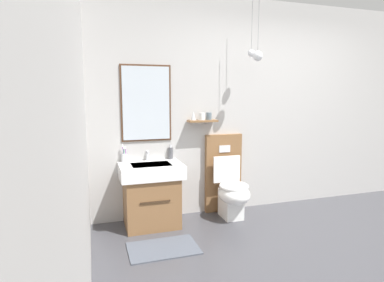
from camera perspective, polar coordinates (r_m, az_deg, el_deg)
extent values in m
cube|color=#3D3D42|center=(3.37, 29.03, -20.14)|extent=(6.02, 4.92, 0.10)
cube|color=#B7B5B2|center=(4.40, 13.04, 5.98)|extent=(4.82, 0.12, 2.67)
cube|color=#4C301E|center=(3.77, -8.18, 6.66)|extent=(0.59, 0.02, 0.88)
cube|color=silver|center=(3.76, -8.15, 6.66)|extent=(0.55, 0.01, 0.84)
cube|color=brown|center=(3.88, 1.90, 3.59)|extent=(0.36, 0.14, 0.02)
cone|color=silver|center=(3.85, 0.23, 4.57)|extent=(0.06, 0.06, 0.11)
cylinder|color=white|center=(3.86, 1.77, 4.39)|extent=(0.07, 0.07, 0.09)
cylinder|color=slate|center=(3.91, 3.02, 4.44)|extent=(0.07, 0.07, 0.09)
cylinder|color=gray|center=(4.05, 10.66, 20.35)|extent=(0.01, 0.01, 0.64)
sphere|color=silver|center=(3.99, 10.52, 15.13)|extent=(0.09, 0.09, 0.09)
cylinder|color=gray|center=(3.95, 11.80, 20.30)|extent=(0.01, 0.01, 0.69)
sphere|color=silver|center=(3.88, 11.62, 14.62)|extent=(0.12, 0.12, 0.12)
cube|color=#B7B5B2|center=(1.99, -20.79, 3.22)|extent=(0.12, 3.72, 2.67)
cube|color=#474C56|center=(3.31, -5.15, -18.50)|extent=(0.68, 0.44, 0.01)
cube|color=brown|center=(3.76, -7.27, -10.57)|extent=(0.60, 0.48, 0.57)
cube|color=#3B2919|center=(3.51, -6.55, -10.76)|extent=(0.33, 0.01, 0.02)
cube|color=white|center=(3.66, -7.37, -5.19)|extent=(0.70, 0.52, 0.15)
cube|color=silver|center=(3.61, -7.30, -4.36)|extent=(0.43, 0.29, 0.03)
cylinder|color=silver|center=(3.83, -7.98, -2.58)|extent=(0.03, 0.03, 0.11)
cylinder|color=silver|center=(3.77, -7.85, -2.02)|extent=(0.02, 0.11, 0.02)
cube|color=brown|center=(4.16, 5.49, -5.63)|extent=(0.48, 0.10, 1.00)
cube|color=silver|center=(4.05, 5.85, -1.40)|extent=(0.15, 0.01, 0.09)
cube|color=white|center=(4.02, 6.93, -11.05)|extent=(0.22, 0.30, 0.34)
ellipsoid|color=white|center=(3.90, 7.46, -9.33)|extent=(0.37, 0.46, 0.24)
torus|color=white|center=(3.88, 7.49, -7.99)|extent=(0.35, 0.35, 0.04)
cube|color=white|center=(4.03, 6.20, -5.00)|extent=(0.35, 0.03, 0.33)
cylinder|color=silver|center=(3.77, -11.95, -2.98)|extent=(0.07, 0.07, 0.09)
cylinder|color=purple|center=(3.77, -11.72, -2.25)|extent=(0.01, 0.02, 0.15)
cube|color=white|center=(3.75, -11.78, -1.14)|extent=(0.01, 0.02, 0.03)
cylinder|color=purple|center=(3.77, -12.11, -2.07)|extent=(0.03, 0.03, 0.17)
cube|color=white|center=(3.75, -12.28, -0.81)|extent=(0.02, 0.02, 0.03)
cylinder|color=#33B266|center=(3.75, -12.02, -2.27)|extent=(0.01, 0.03, 0.15)
cube|color=white|center=(3.73, -12.06, -1.14)|extent=(0.01, 0.02, 0.03)
cylinder|color=#4C4C51|center=(3.87, -3.84, -2.20)|extent=(0.06, 0.06, 0.14)
cylinder|color=silver|center=(3.85, -3.85, -0.92)|extent=(0.02, 0.02, 0.04)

